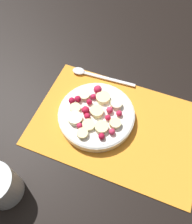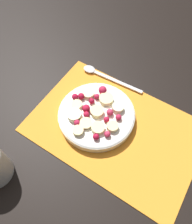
% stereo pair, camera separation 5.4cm
% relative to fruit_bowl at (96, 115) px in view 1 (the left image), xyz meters
% --- Properties ---
extents(ground_plane, '(3.00, 3.00, 0.00)m').
position_rel_fruit_bowl_xyz_m(ground_plane, '(0.06, 0.00, -0.02)').
color(ground_plane, black).
extents(placemat, '(0.42, 0.28, 0.01)m').
position_rel_fruit_bowl_xyz_m(placemat, '(0.06, 0.00, -0.02)').
color(placemat, orange).
rests_on(placemat, ground_plane).
extents(fruit_bowl, '(0.20, 0.20, 0.05)m').
position_rel_fruit_bowl_xyz_m(fruit_bowl, '(0.00, 0.00, 0.00)').
color(fruit_bowl, silver).
rests_on(fruit_bowl, placemat).
extents(spoon, '(0.19, 0.03, 0.01)m').
position_rel_fruit_bowl_xyz_m(spoon, '(-0.07, 0.13, -0.01)').
color(spoon, silver).
rests_on(spoon, placemat).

